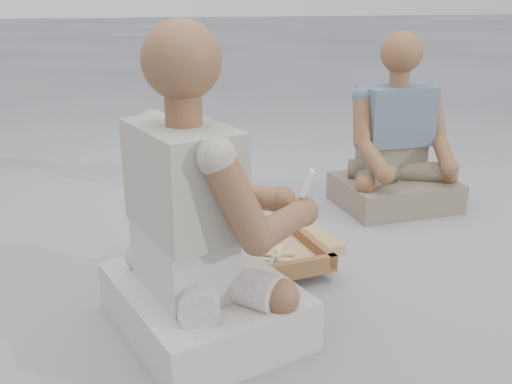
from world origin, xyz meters
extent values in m
plane|color=#999A9F|center=(0.00, 0.00, 0.00)|extent=(60.00, 60.00, 0.00)
cube|color=olive|center=(0.04, 0.29, 0.02)|extent=(0.74, 0.56, 0.04)
cube|color=brown|center=(-0.02, 0.08, 0.05)|extent=(0.60, 0.51, 0.02)
cube|color=brown|center=(-0.05, 0.27, 0.09)|extent=(0.54, 0.11, 0.05)
cube|color=brown|center=(0.01, -0.12, 0.09)|extent=(0.54, 0.11, 0.05)
cube|color=brown|center=(0.23, 0.11, 0.09)|extent=(0.09, 0.43, 0.05)
cube|color=brown|center=(-0.27, 0.04, 0.09)|extent=(0.09, 0.43, 0.05)
cube|color=tan|center=(-0.02, 0.08, 0.06)|extent=(0.52, 0.43, 0.01)
cube|color=silver|center=(-0.01, 0.02, 0.08)|extent=(0.06, 0.15, 0.00)
cylinder|color=tan|center=(0.03, -0.08, 0.08)|extent=(0.04, 0.07, 0.02)
cube|color=silver|center=(-0.06, 0.08, 0.08)|extent=(0.14, 0.09, 0.00)
cylinder|color=tan|center=(0.03, 0.14, 0.08)|extent=(0.07, 0.05, 0.02)
cube|color=silver|center=(-0.03, 0.12, 0.07)|extent=(0.12, 0.11, 0.00)
cylinder|color=tan|center=(0.05, 0.05, 0.07)|extent=(0.07, 0.06, 0.02)
cube|color=silver|center=(-0.01, 0.06, 0.08)|extent=(0.15, 0.04, 0.00)
cylinder|color=tan|center=(0.10, 0.04, 0.08)|extent=(0.07, 0.03, 0.02)
cube|color=silver|center=(-0.05, 0.01, 0.07)|extent=(0.11, 0.13, 0.00)
cylinder|color=tan|center=(0.02, 0.10, 0.07)|extent=(0.06, 0.07, 0.02)
cube|color=silver|center=(-0.14, 0.11, 0.07)|extent=(0.05, 0.15, 0.00)
cylinder|color=tan|center=(-0.11, 0.01, 0.07)|extent=(0.04, 0.07, 0.02)
cube|color=silver|center=(-0.02, 0.06, 0.09)|extent=(0.10, 0.13, 0.00)
cylinder|color=tan|center=(0.04, 0.15, 0.09)|extent=(0.06, 0.07, 0.02)
cube|color=silver|center=(-0.10, 0.03, 0.09)|extent=(0.11, 0.12, 0.00)
cylinder|color=tan|center=(-0.03, 0.11, 0.09)|extent=(0.06, 0.07, 0.02)
cube|color=silver|center=(0.01, 0.03, 0.07)|extent=(0.13, 0.09, 0.00)
cylinder|color=tan|center=(0.10, -0.03, 0.07)|extent=(0.07, 0.06, 0.02)
cube|color=silver|center=(0.03, -0.01, 0.08)|extent=(0.09, 0.14, 0.00)
cylinder|color=tan|center=(0.09, 0.08, 0.08)|extent=(0.06, 0.07, 0.02)
cube|color=silver|center=(-0.11, 0.04, 0.08)|extent=(0.15, 0.06, 0.00)
cylinder|color=tan|center=(-0.01, 0.01, 0.08)|extent=(0.07, 0.04, 0.02)
cube|color=tan|center=(0.12, 0.08, 0.00)|extent=(0.02, 0.02, 0.00)
cube|color=tan|center=(-0.07, 0.14, 0.00)|extent=(0.02, 0.02, 0.00)
cube|color=tan|center=(-0.01, 0.23, 0.00)|extent=(0.02, 0.02, 0.00)
cube|color=tan|center=(0.01, -0.22, 0.00)|extent=(0.02, 0.02, 0.00)
cube|color=tan|center=(0.11, 0.40, 0.00)|extent=(0.02, 0.02, 0.00)
cube|color=tan|center=(-0.31, 0.10, 0.00)|extent=(0.02, 0.02, 0.00)
cube|color=tan|center=(0.05, -0.19, 0.00)|extent=(0.02, 0.02, 0.00)
cube|color=tan|center=(-0.35, 0.38, 0.00)|extent=(0.02, 0.02, 0.00)
cube|color=tan|center=(0.07, -0.15, 0.00)|extent=(0.02, 0.02, 0.00)
cube|color=tan|center=(0.29, 0.12, 0.00)|extent=(0.02, 0.02, 0.00)
cube|color=beige|center=(-0.28, -0.29, 0.08)|extent=(0.70, 0.78, 0.17)
cube|color=beige|center=(-0.35, -0.31, 0.27)|extent=(0.33, 0.41, 0.20)
cube|color=#AAA797|center=(-0.34, -0.31, 0.54)|extent=(0.36, 0.46, 0.34)
sphere|color=brown|center=(-0.33, -0.30, 0.90)|extent=(0.24, 0.24, 0.24)
sphere|color=brown|center=(0.04, -0.11, 0.37)|extent=(0.11, 0.11, 0.11)
sphere|color=brown|center=(0.08, -0.24, 0.37)|extent=(0.11, 0.11, 0.11)
cube|color=#7D735A|center=(0.89, 0.66, 0.08)|extent=(0.62, 0.51, 0.15)
cube|color=#7D735A|center=(0.89, 0.72, 0.24)|extent=(0.34, 0.22, 0.18)
cube|color=slate|center=(0.89, 0.71, 0.49)|extent=(0.38, 0.25, 0.30)
sphere|color=brown|center=(0.89, 0.70, 0.81)|extent=(0.21, 0.21, 0.21)
sphere|color=brown|center=(1.09, 0.47, 0.25)|extent=(0.10, 0.10, 0.10)
sphere|color=brown|center=(0.73, 0.44, 0.25)|extent=(0.10, 0.10, 0.10)
cube|color=white|center=(0.09, -0.24, 0.47)|extent=(0.05, 0.05, 0.10)
cube|color=black|center=(0.09, -0.24, 0.48)|extent=(0.02, 0.03, 0.03)
camera|label=1|loc=(-0.51, -1.99, 1.08)|focal=40.00mm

